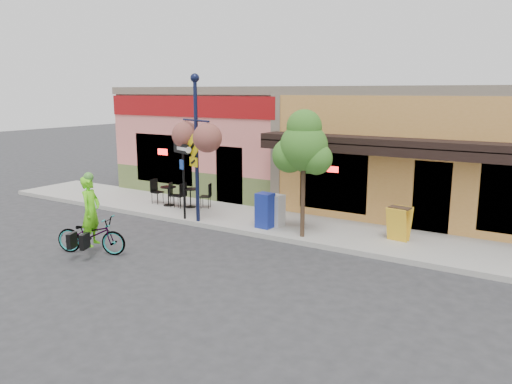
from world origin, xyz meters
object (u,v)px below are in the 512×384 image
Objects in this scene: cyclist_rider at (91,220)px; street_tree at (303,174)px; building at (347,143)px; one_way_sign at (184,182)px; lamp_post at (196,149)px; newspaper_box_grey at (276,210)px; bicycle at (91,235)px; newspaper_box_blue at (265,210)px.

cyclist_rider is 5.98m from street_tree.
one_way_sign is at bearing -112.89° from building.
newspaper_box_grey is at bearing 38.78° from lamp_post.
building reaches higher than newspaper_box_grey.
newspaper_box_grey is at bearing -54.54° from bicycle.
cyclist_rider is at bearing -120.52° from newspaper_box_blue.
lamp_post is at bearing -30.50° from bicycle.
bicycle is 3.91m from one_way_sign.
newspaper_box_grey is 1.97m from street_tree.
bicycle is at bearing -136.93° from street_tree.
one_way_sign is at bearing -21.47° from cyclist_rider.
newspaper_box_blue is 0.42m from newspaper_box_grey.
lamp_post reaches higher than bicycle.
bicycle is 1.98× the size of newspaper_box_grey.
one_way_sign reaches higher than cyclist_rider.
cyclist_rider is 3.83m from one_way_sign.
street_tree is (1.26, -0.63, 1.37)m from newspaper_box_grey.
street_tree is (4.26, 0.24, 0.61)m from one_way_sign.
bicycle is 0.43m from cyclist_rider.
cyclist_rider is 5.16m from newspaper_box_blue.
building is 9.66× the size of cyclist_rider.
newspaper_box_blue is (-0.07, -6.35, -1.55)m from building.
lamp_post is 4.78× the size of newspaper_box_grey.
one_way_sign is at bearing -22.23° from bicycle.
bicycle is 5.18m from newspaper_box_blue.
one_way_sign is 4.31m from street_tree.
lamp_post is 1.24m from one_way_sign.
cyclist_rider is 0.75× the size of one_way_sign.
building is 7.24× the size of one_way_sign.
street_tree reaches higher than newspaper_box_blue.
newspaper_box_grey is (3.02, 4.67, -0.30)m from cyclist_rider.
street_tree is (1.37, -6.61, -0.23)m from building.
street_tree is (3.70, 0.23, -0.50)m from lamp_post.
building is 11.19m from bicycle.
newspaper_box_blue is (2.83, 0.50, -0.71)m from one_way_sign.
cyclist_rider reaches higher than newspaper_box_grey.
cyclist_rider is at bearing -69.27° from one_way_sign.
cyclist_rider is at bearing -79.04° from lamp_post.
bicycle is at bearing -79.78° from lamp_post.
newspaper_box_grey is (3.00, 0.87, -0.76)m from one_way_sign.
building is at bearing 88.04° from one_way_sign.
street_tree is at bearing -21.85° from newspaper_box_grey.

